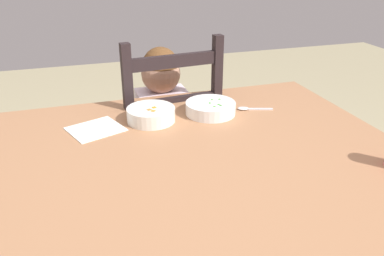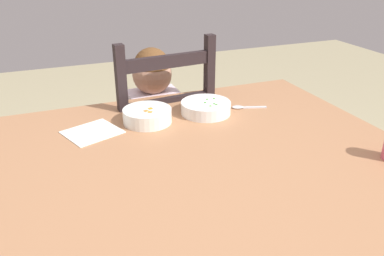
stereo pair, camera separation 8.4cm
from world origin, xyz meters
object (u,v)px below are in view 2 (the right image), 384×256
(dining_table, at_px, (195,182))
(dining_chair, at_px, (158,153))
(spoon, at_px, (243,107))
(child_figure, at_px, (156,122))
(bowl_of_carrots, at_px, (147,115))
(bowl_of_peas, at_px, (206,107))

(dining_table, height_order, dining_chair, dining_chair)
(dining_table, distance_m, spoon, 0.44)
(child_figure, relative_size, spoon, 7.09)
(spoon, bearing_deg, bowl_of_carrots, 179.01)
(bowl_of_peas, distance_m, bowl_of_carrots, 0.23)
(dining_chair, height_order, spoon, dining_chair)
(dining_chair, relative_size, bowl_of_carrots, 5.91)
(bowl_of_peas, distance_m, spoon, 0.16)
(bowl_of_peas, height_order, spoon, bowl_of_peas)
(bowl_of_carrots, height_order, spoon, bowl_of_carrots)
(bowl_of_carrots, xyz_separation_m, spoon, (0.38, -0.01, -0.02))
(dining_table, xyz_separation_m, dining_chair, (0.05, 0.59, -0.20))
(child_figure, bearing_deg, bowl_of_peas, -68.59)
(dining_chair, height_order, bowl_of_peas, dining_chair)
(dining_table, distance_m, dining_chair, 0.63)
(child_figure, relative_size, bowl_of_carrots, 5.53)
(dining_chair, distance_m, bowl_of_carrots, 0.45)
(dining_chair, distance_m, bowl_of_peas, 0.45)
(bowl_of_carrots, bearing_deg, spoon, -0.99)
(dining_chair, bearing_deg, child_figure, -150.05)
(bowl_of_peas, xyz_separation_m, spoon, (0.15, -0.01, -0.02))
(dining_chair, relative_size, spoon, 7.57)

